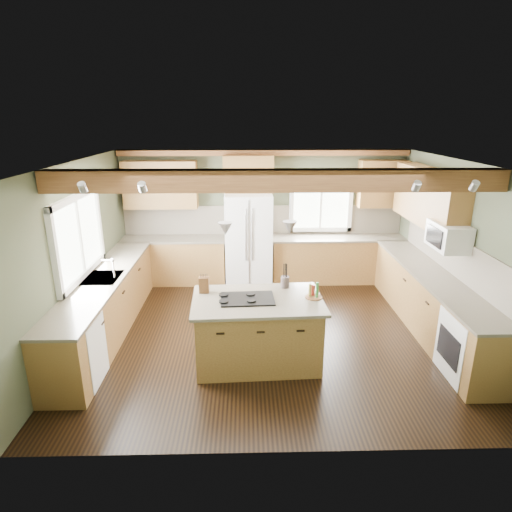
{
  "coord_description": "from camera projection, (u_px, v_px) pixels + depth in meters",
  "views": [
    {
      "loc": [
        -0.36,
        -5.95,
        3.2
      ],
      "look_at": [
        -0.2,
        0.3,
        1.15
      ],
      "focal_mm": 30.0,
      "sensor_mm": 36.0,
      "label": 1
    }
  ],
  "objects": [
    {
      "name": "floor",
      "position": [
        269.0,
        332.0,
        6.66
      ],
      "size": [
        5.6,
        5.6,
        0.0
      ],
      "primitive_type": "plane",
      "color": "black",
      "rests_on": "ground"
    },
    {
      "name": "ceiling",
      "position": [
        271.0,
        162.0,
        5.85
      ],
      "size": [
        5.6,
        5.6,
        0.0
      ],
      "primitive_type": "plane",
      "rotation": [
        3.14,
        0.0,
        0.0
      ],
      "color": "silver",
      "rests_on": "wall_back"
    },
    {
      "name": "wall_back",
      "position": [
        263.0,
        215.0,
        8.63
      ],
      "size": [
        5.6,
        0.0,
        5.6
      ],
      "primitive_type": "plane",
      "rotation": [
        1.57,
        0.0,
        0.0
      ],
      "color": "#424833",
      "rests_on": "ground"
    },
    {
      "name": "wall_left",
      "position": [
        77.0,
        254.0,
        6.19
      ],
      "size": [
        0.0,
        5.0,
        5.0
      ],
      "primitive_type": "plane",
      "rotation": [
        1.57,
        0.0,
        1.57
      ],
      "color": "#424833",
      "rests_on": "ground"
    },
    {
      "name": "wall_right",
      "position": [
        459.0,
        251.0,
        6.32
      ],
      "size": [
        0.0,
        5.0,
        5.0
      ],
      "primitive_type": "plane",
      "rotation": [
        1.57,
        0.0,
        -1.57
      ],
      "color": "#424833",
      "rests_on": "ground"
    },
    {
      "name": "ceiling_beam",
      "position": [
        275.0,
        180.0,
        5.13
      ],
      "size": [
        5.55,
        0.26,
        0.26
      ],
      "primitive_type": "cube",
      "color": "#532E17",
      "rests_on": "ceiling"
    },
    {
      "name": "soffit_trim",
      "position": [
        264.0,
        153.0,
        8.14
      ],
      "size": [
        5.55,
        0.2,
        0.1
      ],
      "primitive_type": "cube",
      "color": "#532E17",
      "rests_on": "ceiling"
    },
    {
      "name": "backsplash_back",
      "position": [
        263.0,
        220.0,
        8.64
      ],
      "size": [
        5.58,
        0.03,
        0.58
      ],
      "primitive_type": "cube",
      "color": "brown",
      "rests_on": "wall_back"
    },
    {
      "name": "backsplash_right",
      "position": [
        456.0,
        256.0,
        6.39
      ],
      "size": [
        0.03,
        3.7,
        0.58
      ],
      "primitive_type": "cube",
      "color": "brown",
      "rests_on": "wall_right"
    },
    {
      "name": "base_cab_back_left",
      "position": [
        175.0,
        261.0,
        8.57
      ],
      "size": [
        2.02,
        0.6,
        0.88
      ],
      "primitive_type": "cube",
      "color": "brown",
      "rests_on": "floor"
    },
    {
      "name": "counter_back_left",
      "position": [
        173.0,
        239.0,
        8.42
      ],
      "size": [
        2.06,
        0.64,
        0.04
      ],
      "primitive_type": "cube",
      "color": "#484135",
      "rests_on": "base_cab_back_left"
    },
    {
      "name": "base_cab_back_right",
      "position": [
        337.0,
        260.0,
        8.64
      ],
      "size": [
        2.62,
        0.6,
        0.88
      ],
      "primitive_type": "cube",
      "color": "brown",
      "rests_on": "floor"
    },
    {
      "name": "counter_back_right",
      "position": [
        339.0,
        238.0,
        8.5
      ],
      "size": [
        2.66,
        0.64,
        0.04
      ],
      "primitive_type": "cube",
      "color": "#484135",
      "rests_on": "base_cab_back_right"
    },
    {
      "name": "base_cab_left",
      "position": [
        106.0,
        307.0,
        6.51
      ],
      "size": [
        0.6,
        3.7,
        0.88
      ],
      "primitive_type": "cube",
      "color": "brown",
      "rests_on": "floor"
    },
    {
      "name": "counter_left",
      "position": [
        102.0,
        279.0,
        6.36
      ],
      "size": [
        0.64,
        3.74,
        0.04
      ],
      "primitive_type": "cube",
      "color": "#484135",
      "rests_on": "base_cab_left"
    },
    {
      "name": "base_cab_right",
      "position": [
        430.0,
        303.0,
        6.63
      ],
      "size": [
        0.6,
        3.7,
        0.88
      ],
      "primitive_type": "cube",
      "color": "brown",
      "rests_on": "floor"
    },
    {
      "name": "counter_right",
      "position": [
        434.0,
        276.0,
        6.48
      ],
      "size": [
        0.64,
        3.74,
        0.04
      ],
      "primitive_type": "cube",
      "color": "#484135",
      "rests_on": "base_cab_right"
    },
    {
      "name": "upper_cab_back_left",
      "position": [
        161.0,
        185.0,
        8.21
      ],
      "size": [
        1.4,
        0.35,
        0.9
      ],
      "primitive_type": "cube",
      "color": "brown",
      "rests_on": "wall_back"
    },
    {
      "name": "upper_cab_over_fridge",
      "position": [
        248.0,
        174.0,
        8.19
      ],
      "size": [
        0.96,
        0.35,
        0.7
      ],
      "primitive_type": "cube",
      "color": "brown",
      "rests_on": "wall_back"
    },
    {
      "name": "upper_cab_right",
      "position": [
        428.0,
        197.0,
        6.97
      ],
      "size": [
        0.35,
        2.2,
        0.9
      ],
      "primitive_type": "cube",
      "color": "brown",
      "rests_on": "wall_right"
    },
    {
      "name": "upper_cab_back_corner",
      "position": [
        382.0,
        184.0,
        8.31
      ],
      "size": [
        0.9,
        0.35,
        0.9
      ],
      "primitive_type": "cube",
      "color": "brown",
      "rests_on": "wall_back"
    },
    {
      "name": "window_left",
      "position": [
        78.0,
        237.0,
        6.16
      ],
      "size": [
        0.04,
        1.6,
        1.05
      ],
      "primitive_type": "cube",
      "color": "white",
      "rests_on": "wall_left"
    },
    {
      "name": "window_back",
      "position": [
        321.0,
        203.0,
        8.56
      ],
      "size": [
        1.1,
        0.04,
        1.0
      ],
      "primitive_type": "cube",
      "color": "white",
      "rests_on": "wall_back"
    },
    {
      "name": "sink",
      "position": [
        102.0,
        278.0,
        6.36
      ],
      "size": [
        0.5,
        0.65,
        0.03
      ],
      "primitive_type": "cube",
      "color": "#262628",
      "rests_on": "counter_left"
    },
    {
      "name": "faucet",
      "position": [
        114.0,
        269.0,
        6.32
      ],
      "size": [
        0.02,
        0.02,
        0.28
      ],
      "primitive_type": "cylinder",
      "color": "#B2B2B7",
      "rests_on": "sink"
    },
    {
      "name": "dishwasher",
      "position": [
        74.0,
        352.0,
        5.28
      ],
      "size": [
        0.6,
        0.6,
        0.84
      ],
      "primitive_type": "cube",
      "color": "white",
      "rests_on": "floor"
    },
    {
      "name": "oven",
      "position": [
        472.0,
        347.0,
        5.39
      ],
      "size": [
        0.6,
        0.72,
        0.84
      ],
      "primitive_type": "cube",
      "color": "white",
      "rests_on": "floor"
    },
    {
      "name": "microwave",
      "position": [
        448.0,
        236.0,
        6.19
      ],
      "size": [
        0.4,
        0.7,
        0.38
      ],
      "primitive_type": "cube",
      "color": "white",
      "rests_on": "wall_right"
    },
    {
      "name": "pendant_left",
      "position": [
        225.0,
        229.0,
        5.28
      ],
      "size": [
        0.18,
        0.18,
        0.16
      ],
      "primitive_type": "cone",
      "rotation": [
        3.14,
        0.0,
        0.0
      ],
      "color": "#B2B2B7",
      "rests_on": "ceiling"
    },
    {
      "name": "pendant_right",
      "position": [
        290.0,
        228.0,
        5.33
      ],
      "size": [
        0.18,
        0.18,
        0.16
      ],
      "primitive_type": "cone",
      "rotation": [
        3.14,
        0.0,
        0.0
      ],
      "color": "#B2B2B7",
      "rests_on": "ceiling"
    },
    {
      "name": "refrigerator",
      "position": [
        249.0,
        240.0,
        8.38
      ],
      "size": [
        0.9,
        0.74,
        1.8
      ],
      "primitive_type": "cube",
      "color": "white",
      "rests_on": "floor"
    },
    {
      "name": "island",
      "position": [
        258.0,
        332.0,
        5.75
      ],
      "size": [
        1.65,
        1.05,
        0.88
      ],
      "primitive_type": "cube",
      "rotation": [
        0.0,
        0.0,
        0.05
      ],
      "color": "brown",
      "rests_on": "floor"
    },
    {
      "name": "island_top",
      "position": [
        258.0,
        300.0,
        5.61
      ],
      "size": [
        1.76,
        1.16,
        0.04
      ],
      "primitive_type": "cube",
      "rotation": [
        0.0,
        0.0,
        0.05
      ],
      "color": "#484135",
      "rests_on": "island"
    },
    {
      "name": "cooktop",
      "position": [
        247.0,
        299.0,
        5.59
      ],
      "size": [
        0.72,
        0.49,
        0.02
      ],
      "primitive_type": "cube",
      "rotation": [
        0.0,
        0.0,
        0.05
      ],
      "color": "black",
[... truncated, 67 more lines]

